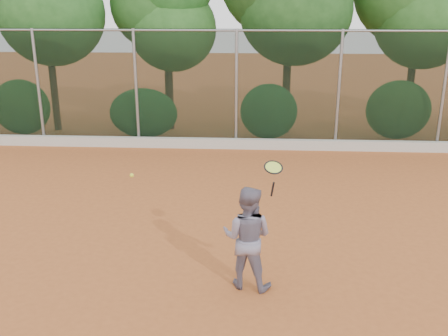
{
  "coord_description": "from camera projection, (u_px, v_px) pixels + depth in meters",
  "views": [
    {
      "loc": [
        0.53,
        -7.74,
        4.08
      ],
      "look_at": [
        0.0,
        1.0,
        1.25
      ],
      "focal_mm": 40.0,
      "sensor_mm": 36.0,
      "label": 1
    }
  ],
  "objects": [
    {
      "name": "ground",
      "position": [
        221.0,
        254.0,
        8.64
      ],
      "size": [
        80.0,
        80.0,
        0.0
      ],
      "primitive_type": "plane",
      "color": "#AB5828",
      "rests_on": "ground"
    },
    {
      "name": "concrete_curb",
      "position": [
        236.0,
        144.0,
        15.07
      ],
      "size": [
        24.0,
        0.2,
        0.3
      ],
      "primitive_type": "cube",
      "color": "#BBB8AD",
      "rests_on": "ground"
    },
    {
      "name": "tennis_player",
      "position": [
        247.0,
        237.0,
        7.44
      ],
      "size": [
        0.91,
        0.79,
        1.61
      ],
      "primitive_type": "imported",
      "rotation": [
        0.0,
        0.0,
        2.89
      ],
      "color": "slate",
      "rests_on": "ground"
    },
    {
      "name": "chainlink_fence",
      "position": [
        236.0,
        86.0,
        14.72
      ],
      "size": [
        24.09,
        0.09,
        3.5
      ],
      "color": "black",
      "rests_on": "ground"
    },
    {
      "name": "tennis_racket",
      "position": [
        273.0,
        170.0,
        7.02
      ],
      "size": [
        0.32,
        0.3,
        0.55
      ],
      "color": "black",
      "rests_on": "ground"
    },
    {
      "name": "tennis_ball_in_flight",
      "position": [
        132.0,
        175.0,
        7.49
      ],
      "size": [
        0.06,
        0.06,
        0.06
      ],
      "color": "yellow",
      "rests_on": "ground"
    }
  ]
}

